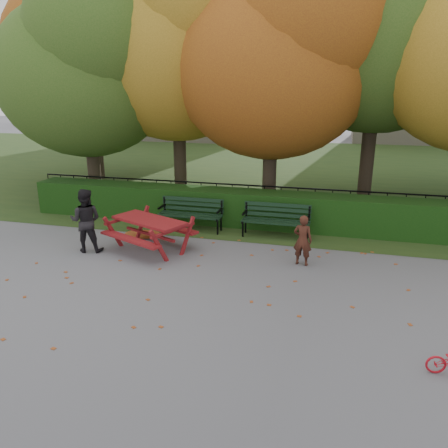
% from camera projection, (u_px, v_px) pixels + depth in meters
% --- Properties ---
extents(ground, '(90.00, 90.00, 0.00)m').
position_uv_depth(ground, '(194.00, 291.00, 8.63)').
color(ground, slate).
rests_on(ground, ground).
extents(grass_strip, '(90.00, 90.00, 0.00)m').
position_uv_depth(grass_strip, '(283.00, 168.00, 21.55)').
color(grass_strip, '#243C18').
rests_on(grass_strip, ground).
extents(building_left, '(10.00, 7.00, 15.00)m').
position_uv_depth(building_left, '(187.00, 36.00, 32.54)').
color(building_left, tan).
rests_on(building_left, ground).
extents(building_right, '(9.00, 6.00, 12.00)m').
position_uv_depth(building_right, '(425.00, 55.00, 30.75)').
color(building_right, tan).
rests_on(building_right, ground).
extents(hedge, '(13.00, 0.90, 1.00)m').
position_uv_depth(hedge, '(242.00, 208.00, 12.64)').
color(hedge, black).
rests_on(hedge, ground).
extents(iron_fence, '(14.00, 0.04, 1.02)m').
position_uv_depth(iron_fence, '(248.00, 200.00, 13.36)').
color(iron_fence, black).
rests_on(iron_fence, ground).
extents(tree_a, '(5.88, 5.60, 7.48)m').
position_uv_depth(tree_a, '(90.00, 64.00, 13.67)').
color(tree_a, '#2D2119').
rests_on(tree_a, ground).
extents(tree_b, '(6.72, 6.40, 8.79)m').
position_uv_depth(tree_b, '(184.00, 36.00, 13.82)').
color(tree_b, '#2D2119').
rests_on(tree_b, ground).
extents(tree_c, '(6.30, 6.00, 8.00)m').
position_uv_depth(tree_c, '(284.00, 51.00, 12.48)').
color(tree_c, '#2D2119').
rests_on(tree_c, ground).
extents(tree_d, '(7.14, 6.80, 9.58)m').
position_uv_depth(tree_d, '(396.00, 9.00, 12.57)').
color(tree_d, '#2D2119').
rests_on(tree_d, ground).
extents(tree_f, '(6.93, 6.60, 9.19)m').
position_uv_depth(tree_f, '(93.00, 38.00, 17.16)').
color(tree_f, '#2D2119').
rests_on(tree_f, ground).
extents(bench_left, '(1.80, 0.57, 0.88)m').
position_uv_depth(bench_left, '(191.00, 211.00, 12.21)').
color(bench_left, black).
rests_on(bench_left, ground).
extents(bench_right, '(1.80, 0.57, 0.88)m').
position_uv_depth(bench_right, '(276.00, 218.00, 11.63)').
color(bench_right, black).
rests_on(bench_right, ground).
extents(picnic_table, '(2.32, 2.13, 0.91)m').
position_uv_depth(picnic_table, '(149.00, 226.00, 10.59)').
color(picnic_table, maroon).
rests_on(picnic_table, ground).
extents(leaf_pile, '(1.13, 0.87, 0.07)m').
position_uv_depth(leaf_pile, '(143.00, 234.00, 11.84)').
color(leaf_pile, maroon).
rests_on(leaf_pile, ground).
extents(leaf_scatter, '(9.00, 5.70, 0.01)m').
position_uv_depth(leaf_scatter, '(198.00, 284.00, 8.91)').
color(leaf_scatter, maroon).
rests_on(leaf_scatter, ground).
extents(child, '(0.46, 0.33, 1.16)m').
position_uv_depth(child, '(303.00, 240.00, 9.74)').
color(child, '#411E14').
rests_on(child, ground).
extents(adult, '(0.87, 0.75, 1.56)m').
position_uv_depth(adult, '(86.00, 221.00, 10.50)').
color(adult, black).
rests_on(adult, ground).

